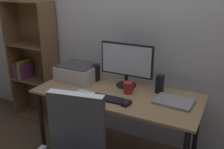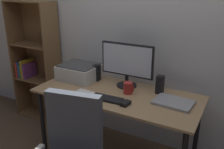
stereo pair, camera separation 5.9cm
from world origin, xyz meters
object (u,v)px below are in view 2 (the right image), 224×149
at_px(desk, 117,101).
at_px(speaker_right, 160,85).
at_px(keyboard, 107,98).
at_px(bookshelf, 36,63).
at_px(printer, 79,72).
at_px(coffee_mug, 128,88).
at_px(speaker_left, 97,73).
at_px(laptop, 173,102).
at_px(monitor, 127,62).
at_px(mouse, 126,103).

xyz_separation_m(desk, speaker_right, (0.35, 0.19, 0.17)).
bearing_deg(desk, keyboard, -94.37).
height_order(keyboard, bookshelf, bookshelf).
relative_size(printer, bookshelf, 0.26).
relative_size(speaker_right, bookshelf, 0.11).
relative_size(coffee_mug, speaker_left, 0.64).
bearing_deg(laptop, bookshelf, 174.95).
height_order(monitor, coffee_mug, monitor).
relative_size(speaker_right, printer, 0.43).
relative_size(coffee_mug, speaker_right, 0.64).
relative_size(monitor, printer, 1.33).
bearing_deg(desk, bookshelf, 166.26).
distance_m(keyboard, speaker_right, 0.51).
bearing_deg(keyboard, mouse, -8.27).
bearing_deg(monitor, speaker_left, -178.68).
height_order(desk, coffee_mug, coffee_mug).
relative_size(desk, keyboard, 5.33).
height_order(coffee_mug, speaker_right, speaker_right).
distance_m(monitor, printer, 0.56).
height_order(keyboard, coffee_mug, coffee_mug).
bearing_deg(speaker_right, mouse, -114.50).
xyz_separation_m(monitor, keyboard, (-0.02, -0.36, -0.24)).
bearing_deg(bookshelf, printer, -13.18).
bearing_deg(monitor, laptop, -16.94).
height_order(coffee_mug, speaker_left, speaker_left).
relative_size(laptop, speaker_left, 1.88).
height_order(keyboard, laptop, laptop).
bearing_deg(coffee_mug, mouse, -69.23).
relative_size(speaker_left, bookshelf, 0.11).
bearing_deg(speaker_right, desk, -152.00).
xyz_separation_m(keyboard, mouse, (0.19, -0.02, 0.01)).
bearing_deg(speaker_right, monitor, 178.68).
xyz_separation_m(desk, bookshelf, (-1.35, 0.33, 0.09)).
bearing_deg(keyboard, desk, 83.15).
relative_size(monitor, mouse, 5.56).
height_order(coffee_mug, printer, printer).
bearing_deg(bookshelf, desk, -13.74).
bearing_deg(bookshelf, monitor, -5.72).
height_order(mouse, laptop, mouse).
xyz_separation_m(coffee_mug, speaker_left, (-0.43, 0.15, 0.03)).
xyz_separation_m(mouse, bookshelf, (-1.53, 0.52, -0.01)).
distance_m(desk, speaker_left, 0.42).
relative_size(keyboard, laptop, 0.91).
height_order(speaker_left, printer, speaker_left).
distance_m(keyboard, printer, 0.60).
relative_size(monitor, speaker_right, 3.14).
relative_size(desk, coffee_mug, 14.28).
distance_m(monitor, coffee_mug, 0.26).
bearing_deg(speaker_left, printer, -164.89).
xyz_separation_m(monitor, coffee_mug, (0.09, -0.15, -0.19)).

